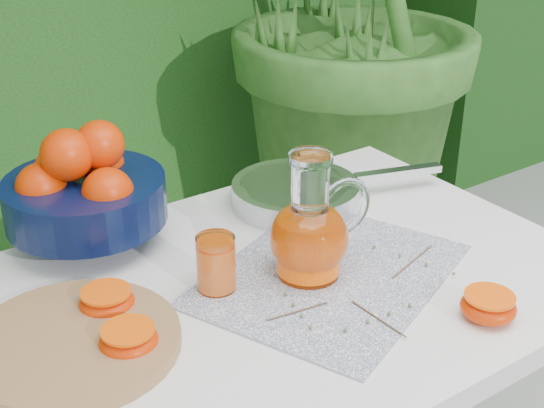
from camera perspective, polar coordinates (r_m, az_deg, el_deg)
white_table at (r=1.26m, az=0.52°, el=-8.95°), size 1.00×0.70×0.75m
placemat at (r=1.23m, az=4.35°, el=-5.32°), size 0.52×0.47×0.00m
cutting_board at (r=1.10m, az=-14.70°, el=-10.03°), size 0.32×0.32×0.02m
fruit_bowl at (r=1.32m, az=-14.03°, el=1.05°), size 0.33×0.33×0.22m
juice_pitcher at (r=1.20m, az=2.91°, el=-2.26°), size 0.18×0.14×0.21m
juice_tumbler at (r=1.17m, az=-4.23°, el=-4.55°), size 0.07×0.07×0.09m
saute_pan at (r=1.45m, az=1.93°, el=0.88°), size 0.45×0.31×0.05m
orange_halves at (r=1.10m, az=-2.17°, el=-8.39°), size 0.58×0.44×0.04m
thyme_sprigs at (r=1.18m, az=7.17°, el=-6.71°), size 0.36×0.22×0.01m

